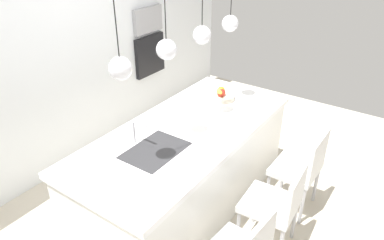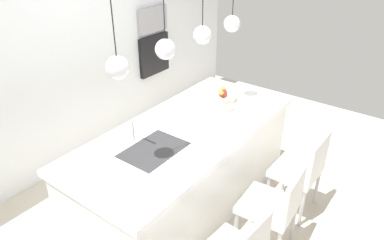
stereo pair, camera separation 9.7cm
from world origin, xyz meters
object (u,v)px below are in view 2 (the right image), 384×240
fruit_bowl (223,96)px  microwave (152,19)px  chair_far (303,169)px  chair_middle (275,205)px  oven (154,55)px

fruit_bowl → microwave: bearing=70.0°
fruit_bowl → chair_far: bearing=-97.4°
fruit_bowl → chair_middle: (-0.76, -1.04, -0.47)m
chair_far → chair_middle: bearing=179.9°
microwave → chair_middle: bearing=-117.2°
oven → chair_middle: bearing=-117.2°
oven → chair_middle: size_ratio=0.64×
fruit_bowl → chair_middle: bearing=-126.2°
microwave → chair_far: (-0.69, -2.56, -0.98)m
microwave → oven: size_ratio=0.96×
fruit_bowl → microwave: 1.70m
fruit_bowl → microwave: (0.55, 1.52, 0.52)m
chair_middle → oven: bearing=62.8°
oven → chair_middle: (-1.32, -2.56, -0.49)m
oven → chair_far: oven is taller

